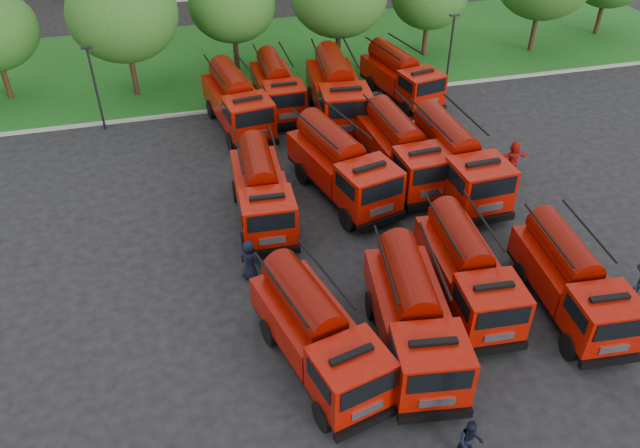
# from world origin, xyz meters

# --- Properties ---
(ground) EXTENTS (140.00, 140.00, 0.00)m
(ground) POSITION_xyz_m (0.00, 0.00, 0.00)
(ground) COLOR black
(ground) RESTS_ON ground
(lawn) EXTENTS (70.00, 16.00, 0.12)m
(lawn) POSITION_xyz_m (0.00, 26.00, 0.06)
(lawn) COLOR #154D14
(lawn) RESTS_ON ground
(curb) EXTENTS (70.00, 0.30, 0.14)m
(curb) POSITION_xyz_m (0.00, 17.90, 0.07)
(curb) COLOR gray
(curb) RESTS_ON ground
(tree_2) EXTENTS (6.72, 6.72, 8.22)m
(tree_2) POSITION_xyz_m (-8.00, 21.50, 5.35)
(tree_2) COLOR #382314
(tree_2) RESTS_ON ground
(tree_3) EXTENTS (5.88, 5.88, 7.19)m
(tree_3) POSITION_xyz_m (-1.00, 24.00, 4.68)
(tree_3) COLOR #382314
(tree_3) RESTS_ON ground
(lamp_post_0) EXTENTS (0.60, 0.25, 5.11)m
(lamp_post_0) POSITION_xyz_m (-10.00, 17.20, 2.90)
(lamp_post_0) COLOR black
(lamp_post_0) RESTS_ON ground
(lamp_post_1) EXTENTS (0.60, 0.25, 5.11)m
(lamp_post_1) POSITION_xyz_m (12.00, 17.20, 2.90)
(lamp_post_1) COLOR black
(lamp_post_1) RESTS_ON ground
(fire_truck_0) EXTENTS (3.96, 7.28, 3.15)m
(fire_truck_0) POSITION_xyz_m (-2.10, -3.51, 1.59)
(fire_truck_0) COLOR black
(fire_truck_0) RESTS_ON ground
(fire_truck_1) EXTENTS (3.43, 7.41, 3.25)m
(fire_truck_1) POSITION_xyz_m (1.45, -3.63, 1.63)
(fire_truck_1) COLOR black
(fire_truck_1) RESTS_ON ground
(fire_truck_2) EXTENTS (2.84, 6.90, 3.07)m
(fire_truck_2) POSITION_xyz_m (4.50, -1.66, 1.55)
(fire_truck_2) COLOR black
(fire_truck_2) RESTS_ON ground
(fire_truck_3) EXTENTS (2.86, 6.83, 3.03)m
(fire_truck_3) POSITION_xyz_m (8.20, -3.22, 1.53)
(fire_truck_3) COLOR black
(fire_truck_3) RESTS_ON ground
(fire_truck_4) EXTENTS (2.81, 7.02, 3.15)m
(fire_truck_4) POSITION_xyz_m (-2.40, 5.94, 1.58)
(fire_truck_4) COLOR black
(fire_truck_4) RESTS_ON ground
(fire_truck_5) EXTENTS (4.30, 7.87, 3.41)m
(fire_truck_5) POSITION_xyz_m (1.79, 6.95, 1.71)
(fire_truck_5) COLOR black
(fire_truck_5) RESTS_ON ground
(fire_truck_6) EXTENTS (3.02, 7.39, 3.30)m
(fire_truck_6) POSITION_xyz_m (5.29, 7.76, 1.66)
(fire_truck_6) COLOR black
(fire_truck_6) RESTS_ON ground
(fire_truck_7) EXTENTS (3.08, 7.73, 3.46)m
(fire_truck_7) POSITION_xyz_m (7.40, 6.04, 1.74)
(fire_truck_7) COLOR black
(fire_truck_7) RESTS_ON ground
(fire_truck_8) EXTENTS (3.52, 7.60, 3.33)m
(fire_truck_8) POSITION_xyz_m (-2.17, 15.48, 1.68)
(fire_truck_8) COLOR black
(fire_truck_8) RESTS_ON ground
(fire_truck_9) EXTENTS (2.52, 6.77, 3.07)m
(fire_truck_9) POSITION_xyz_m (0.58, 17.23, 1.55)
(fire_truck_9) COLOR black
(fire_truck_9) RESTS_ON ground
(fire_truck_10) EXTENTS (3.53, 8.21, 3.63)m
(fire_truck_10) POSITION_xyz_m (3.85, 15.08, 1.83)
(fire_truck_10) COLOR black
(fire_truck_10) RESTS_ON ground
(fire_truck_11) EXTENTS (3.70, 7.16, 3.11)m
(fire_truck_11) POSITION_xyz_m (8.58, 16.80, 1.56)
(fire_truck_11) COLOR black
(fire_truck_11) RESTS_ON ground
(firefighter_2) EXTENTS (0.94, 1.20, 1.80)m
(firefighter_2) POSITION_xyz_m (8.27, -2.17, 0.00)
(firefighter_2) COLOR #A8130C
(firefighter_2) RESTS_ON ground
(firefighter_3) EXTENTS (1.18, 1.06, 1.64)m
(firefighter_3) POSITION_xyz_m (11.53, -3.26, 0.00)
(firefighter_3) COLOR black
(firefighter_3) RESTS_ON ground
(firefighter_4) EXTENTS (1.10, 1.07, 1.90)m
(firefighter_4) POSITION_xyz_m (-3.70, 1.77, 0.00)
(firefighter_4) COLOR black
(firefighter_4) RESTS_ON ground
(firefighter_5) EXTENTS (1.86, 0.95, 1.93)m
(firefighter_5) POSITION_xyz_m (11.09, 6.55, 0.00)
(firefighter_5) COLOR #A8130C
(firefighter_5) RESTS_ON ground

